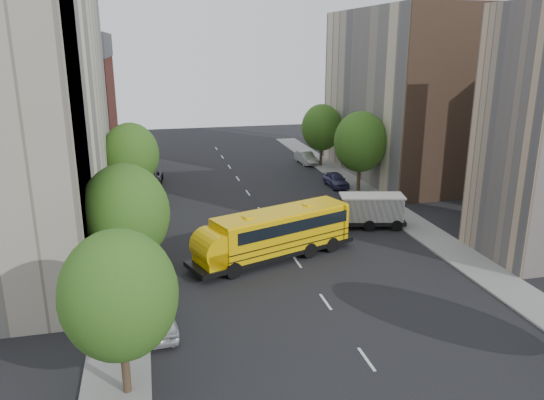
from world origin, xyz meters
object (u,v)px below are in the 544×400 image
object	(u,v)px
parked_car_1	(151,209)
parked_car_5	(306,158)
street_tree_1	(125,214)
street_tree_4	(360,142)
street_tree_0	(119,295)
school_bus	(272,233)
parked_car_4	(336,180)
street_tree_2	(131,155)
street_tree_5	(322,128)
parked_car_0	(160,320)
safari_truck	(366,210)
parked_car_2	(151,177)

from	to	relation	value
parked_car_1	parked_car_5	bearing A→B (deg)	-139.79
street_tree_1	street_tree_4	world-z (taller)	street_tree_4
street_tree_0	parked_car_5	xyz separation A→B (m)	(20.60, 41.63, -3.89)
school_bus	parked_car_5	xyz separation A→B (m)	(11.17, 28.72, -1.19)
street_tree_4	parked_car_4	bearing A→B (deg)	123.79
street_tree_2	street_tree_4	size ratio (longest dim) A/B	0.95
street_tree_0	street_tree_5	world-z (taller)	street_tree_5
parked_car_5	street_tree_2	bearing A→B (deg)	-150.91
street_tree_4	street_tree_5	bearing A→B (deg)	90.00
parked_car_0	parked_car_5	bearing A→B (deg)	-121.04
street_tree_1	street_tree_2	world-z (taller)	street_tree_1
parked_car_1	parked_car_5	size ratio (longest dim) A/B	0.97
parked_car_4	parked_car_0	bearing A→B (deg)	-127.60
parked_car_1	parked_car_5	distance (m)	25.74
street_tree_4	school_bus	bearing A→B (deg)	-129.80
school_bus	safari_truck	distance (m)	10.20
school_bus	parked_car_5	bearing A→B (deg)	48.37
street_tree_2	parked_car_2	distance (m)	9.24
street_tree_1	parked_car_2	xyz separation A→B (m)	(1.61, 26.13, -4.22)
parked_car_2	parked_car_5	distance (m)	19.77
street_tree_4	parked_car_0	bearing A→B (deg)	-131.35
street_tree_1	parked_car_0	xyz separation A→B (m)	(1.58, -5.21, -4.27)
parked_car_1	parked_car_4	size ratio (longest dim) A/B	1.03
street_tree_5	street_tree_0	bearing A→B (deg)	-118.81
street_tree_4	parked_car_5	world-z (taller)	street_tree_4
parked_car_4	street_tree_4	bearing A→B (deg)	-57.34
parked_car_2	school_bus	bearing A→B (deg)	113.62
street_tree_1	street_tree_5	world-z (taller)	street_tree_1
parked_car_0	safari_truck	bearing A→B (deg)	-146.25
street_tree_0	parked_car_0	xyz separation A→B (m)	(1.58, 4.79, -3.96)
safari_truck	parked_car_2	bearing A→B (deg)	145.10
parked_car_0	parked_car_5	xyz separation A→B (m)	(19.02, 36.84, 0.07)
school_bus	parked_car_5	distance (m)	30.83
school_bus	parked_car_5	world-z (taller)	school_bus
street_tree_0	safari_truck	size ratio (longest dim) A/B	1.11
safari_truck	street_tree_5	bearing A→B (deg)	93.59
street_tree_4	school_bus	world-z (taller)	street_tree_4
street_tree_2	street_tree_5	xyz separation A→B (m)	(22.00, 12.00, -0.12)
street_tree_4	parked_car_1	size ratio (longest dim) A/B	1.82
street_tree_1	safari_truck	xyz separation A→B (m)	(18.42, 7.71, -3.52)
parked_car_5	street_tree_5	bearing A→B (deg)	-53.79
parked_car_4	parked_car_5	size ratio (longest dim) A/B	0.94
parked_car_2	parked_car_4	world-z (taller)	parked_car_4
street_tree_4	parked_car_5	bearing A→B (deg)	95.86
street_tree_1	parked_car_1	distance (m)	15.16
safari_truck	parked_car_1	world-z (taller)	safari_truck
street_tree_1	street_tree_4	distance (m)	28.43
safari_truck	parked_car_5	distance (m)	24.03
street_tree_4	parked_car_0	xyz separation A→B (m)	(-20.42, -23.21, -4.39)
street_tree_0	street_tree_1	bearing A→B (deg)	90.00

